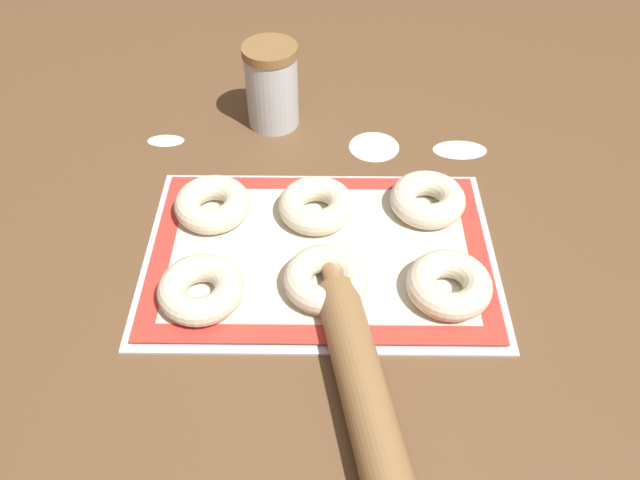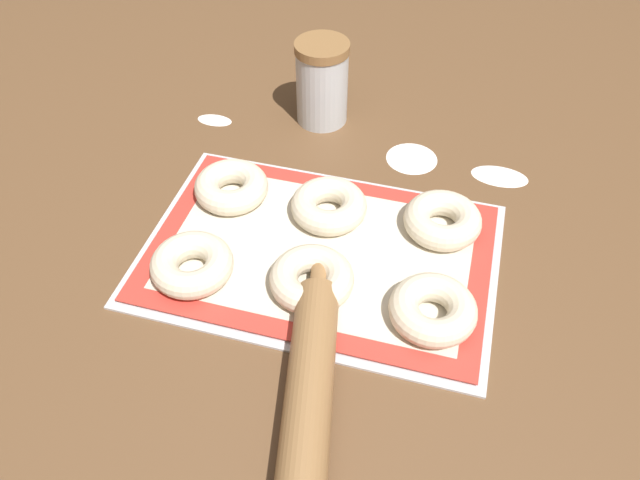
# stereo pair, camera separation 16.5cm
# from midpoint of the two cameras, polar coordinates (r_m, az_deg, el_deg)

# --- Properties ---
(ground_plane) EXTENTS (2.80, 2.80, 0.00)m
(ground_plane) POSITION_cam_midpoint_polar(r_m,az_deg,el_deg) (0.94, 4.29, -1.73)
(ground_plane) COLOR brown
(baking_tray) EXTENTS (0.53, 0.36, 0.01)m
(baking_tray) POSITION_cam_midpoint_polar(r_m,az_deg,el_deg) (0.94, 5.01, -1.63)
(baking_tray) COLOR silver
(baking_tray) RESTS_ON ground_plane
(baking_mat) EXTENTS (0.50, 0.33, 0.00)m
(baking_mat) POSITION_cam_midpoint_polar(r_m,az_deg,el_deg) (0.93, 5.03, -1.41)
(baking_mat) COLOR red
(baking_mat) RESTS_ON baking_tray
(bagel_front_left) EXTENTS (0.12, 0.12, 0.04)m
(bagel_front_left) POSITION_cam_midpoint_polar(r_m,az_deg,el_deg) (0.89, -6.53, -2.76)
(bagel_front_left) COLOR beige
(bagel_front_left) RESTS_ON baking_mat
(bagel_front_center) EXTENTS (0.12, 0.12, 0.04)m
(bagel_front_center) POSITION_cam_midpoint_polar(r_m,az_deg,el_deg) (0.87, 4.65, -4.09)
(bagel_front_center) COLOR beige
(bagel_front_center) RESTS_ON baking_mat
(bagel_front_right) EXTENTS (0.12, 0.12, 0.04)m
(bagel_front_right) POSITION_cam_midpoint_polar(r_m,az_deg,el_deg) (0.86, 15.75, -6.71)
(bagel_front_right) COLOR beige
(bagel_front_right) RESTS_ON baking_mat
(bagel_back_left) EXTENTS (0.12, 0.12, 0.04)m
(bagel_back_left) POSITION_cam_midpoint_polar(r_m,az_deg,el_deg) (1.00, -3.50, 4.47)
(bagel_back_left) COLOR beige
(bagel_back_left) RESTS_ON baking_mat
(bagel_back_center) EXTENTS (0.12, 0.12, 0.04)m
(bagel_back_center) POSITION_cam_midpoint_polar(r_m,az_deg,el_deg) (0.97, 5.66, 2.70)
(bagel_back_center) COLOR beige
(bagel_back_center) RESTS_ON baking_mat
(bagel_back_right) EXTENTS (0.12, 0.12, 0.04)m
(bagel_back_right) POSITION_cam_midpoint_polar(r_m,az_deg,el_deg) (0.98, 15.92, 1.32)
(bagel_back_right) COLOR beige
(bagel_back_right) RESTS_ON baking_mat
(flour_canister) EXTENTS (0.10, 0.10, 0.16)m
(flour_canister) POSITION_cam_midpoint_polar(r_m,az_deg,el_deg) (1.16, 4.36, 13.88)
(flour_canister) COLOR silver
(flour_canister) RESTS_ON ground_plane
(rolling_pin) EXTENTS (0.12, 0.42, 0.06)m
(rolling_pin) POSITION_cam_midpoint_polar(r_m,az_deg,el_deg) (0.76, 5.28, -14.80)
(rolling_pin) COLOR olive
(rolling_pin) RESTS_ON ground_plane
(flour_patch_near) EXTENTS (0.10, 0.05, 0.00)m
(flour_patch_near) POSITION_cam_midpoint_polar(r_m,az_deg,el_deg) (1.13, 20.20, 5.17)
(flour_patch_near) COLOR white
(flour_patch_near) RESTS_ON ground_plane
(flour_patch_far) EXTENTS (0.09, 0.09, 0.00)m
(flour_patch_far) POSITION_cam_midpoint_polar(r_m,az_deg,el_deg) (1.13, 12.58, 6.99)
(flour_patch_far) COLOR white
(flour_patch_far) RESTS_ON ground_plane
(flour_patch_side) EXTENTS (0.07, 0.04, 0.00)m
(flour_patch_side) POSITION_cam_midpoint_polar(r_m,az_deg,el_deg) (1.20, -5.75, 10.60)
(flour_patch_side) COLOR white
(flour_patch_side) RESTS_ON ground_plane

